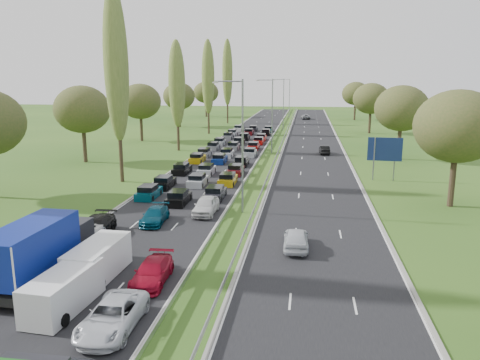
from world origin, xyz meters
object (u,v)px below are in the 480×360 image
at_px(near_car_2, 77,238).
at_px(white_van_front, 66,289).
at_px(near_car_3, 95,227).
at_px(white_van_rear, 100,259).
at_px(info_sign, 24,233).
at_px(blue_lorry, 40,250).
at_px(direction_sign, 385,151).

bearing_deg(near_car_2, white_van_front, -71.17).
bearing_deg(white_van_front, near_car_3, 112.35).
xyz_separation_m(white_van_rear, info_sign, (-7.07, 3.10, 0.26)).
height_order(near_car_2, near_car_3, near_car_2).
distance_m(near_car_2, info_sign, 3.62).
bearing_deg(near_car_3, white_van_rear, -65.45).
bearing_deg(white_van_front, info_sign, 138.43).
distance_m(near_car_2, white_van_rear, 5.58).
height_order(near_car_2, blue_lorry, blue_lorry).
distance_m(white_van_front, info_sign, 10.21).
bearing_deg(direction_sign, info_sign, -135.65).
relative_size(info_sign, direction_sign, 0.40).
distance_m(white_van_front, white_van_rear, 4.25).
bearing_deg(info_sign, near_car_2, 17.84).
distance_m(near_car_3, direction_sign, 35.23).
relative_size(near_car_3, info_sign, 2.48).
xyz_separation_m(near_car_2, blue_lorry, (0.47, -5.34, 1.18)).
bearing_deg(blue_lorry, direction_sign, 54.07).
bearing_deg(info_sign, direction_sign, 44.35).
relative_size(blue_lorry, white_van_front, 1.75).
height_order(white_van_front, white_van_rear, white_van_rear).
distance_m(white_van_rear, info_sign, 7.72).
xyz_separation_m(near_car_2, near_car_3, (0.07, 2.73, -0.02)).
height_order(near_car_3, white_van_rear, white_van_rear).
xyz_separation_m(white_van_front, direction_sign, (21.72, 35.50, 2.51)).
xyz_separation_m(near_car_2, white_van_front, (3.68, -8.44, 0.27)).
bearing_deg(blue_lorry, info_sign, 133.98).
bearing_deg(near_car_3, blue_lorry, -90.08).
bearing_deg(blue_lorry, white_van_front, -42.29).
relative_size(white_van_rear, info_sign, 2.56).
relative_size(white_van_rear, direction_sign, 1.03).
bearing_deg(white_van_front, blue_lorry, 140.52).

